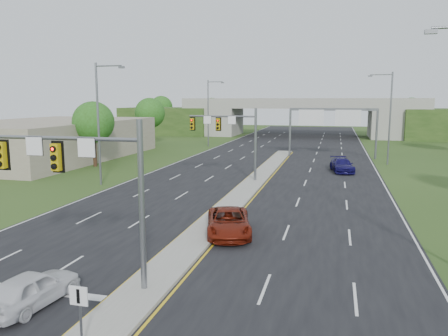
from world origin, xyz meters
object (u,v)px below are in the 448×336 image
object	(u,v)px
car_white	(32,289)
sign_gantry	(332,119)
signal_mast_near	(88,176)
keep_right_sign	(80,308)
overpass	(301,120)
signal_mast_far	(232,132)
car_far_b	(342,165)
car_far_a	(229,222)

from	to	relation	value
car_white	sign_gantry	bearing A→B (deg)	-95.81
signal_mast_near	keep_right_sign	distance (m)	5.94
sign_gantry	overpass	world-z (taller)	overpass
signal_mast_far	signal_mast_near	bearing A→B (deg)	-90.00
car_far_b	sign_gantry	bearing A→B (deg)	86.79
car_white	car_far_b	size ratio (longest dim) A/B	0.79
signal_mast_far	sign_gantry	world-z (taller)	signal_mast_far
signal_mast_near	car_white	world-z (taller)	signal_mast_near
signal_mast_near	sign_gantry	distance (m)	45.88
signal_mast_near	overpass	size ratio (longest dim) A/B	0.09
signal_mast_far	keep_right_sign	world-z (taller)	signal_mast_far
signal_mast_far	overpass	bearing A→B (deg)	87.65
sign_gantry	car_far_a	bearing A→B (deg)	-98.05
keep_right_sign	car_far_a	size ratio (longest dim) A/B	0.42
car_far_a	car_far_b	distance (m)	25.61
signal_mast_far	car_far_a	bearing A→B (deg)	-77.25
signal_mast_far	car_far_a	world-z (taller)	signal_mast_far
sign_gantry	overpass	xyz separation A→B (m)	(-6.68, 35.08, -1.69)
overpass	car_white	distance (m)	82.31
car_white	car_far_a	distance (m)	11.63
signal_mast_near	car_far_a	size ratio (longest dim) A/B	1.33
sign_gantry	car_white	xyz separation A→B (m)	(-10.24, -47.11, -4.54)
overpass	signal_mast_far	bearing A→B (deg)	-92.35
car_white	car_far_a	size ratio (longest dim) A/B	0.76
signal_mast_near	overpass	bearing A→B (deg)	88.38
signal_mast_far	overpass	xyz separation A→B (m)	(2.26, 55.07, -1.17)
signal_mast_near	keep_right_sign	world-z (taller)	signal_mast_near
car_white	car_far_b	xyz separation A→B (m)	(11.65, 35.22, 0.05)
car_white	signal_mast_far	bearing A→B (deg)	-86.28
sign_gantry	signal_mast_far	bearing A→B (deg)	-114.11
car_far_a	car_far_b	xyz separation A→B (m)	(6.60, 24.75, 0.01)
overpass	car_far_b	world-z (taller)	overpass
car_white	car_far_b	world-z (taller)	car_far_b
signal_mast_far	keep_right_sign	bearing A→B (deg)	-85.61
overpass	car_far_a	distance (m)	71.78
signal_mast_far	car_far_a	size ratio (longest dim) A/B	1.33
sign_gantry	car_white	world-z (taller)	sign_gantry
sign_gantry	overpass	size ratio (longest dim) A/B	0.14
car_far_a	sign_gantry	bearing A→B (deg)	66.48
signal_mast_near	signal_mast_far	xyz separation A→B (m)	(0.00, 25.00, 0.00)
signal_mast_near	car_far_a	xyz separation A→B (m)	(3.76, 8.36, -3.98)
signal_mast_near	car_far_b	bearing A→B (deg)	72.63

